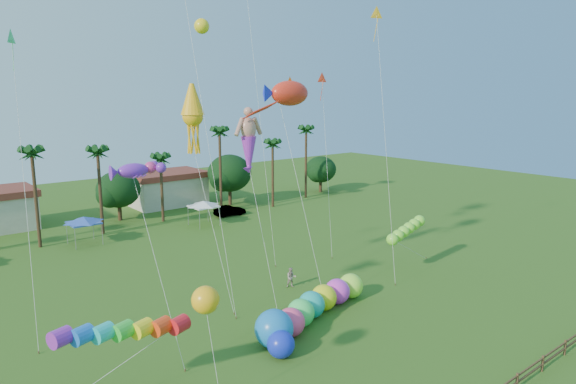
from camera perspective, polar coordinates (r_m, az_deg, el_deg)
ground at (r=32.95m, az=11.69°, el=-18.21°), size 160.00×160.00×0.00m
tree_line at (r=68.12m, az=-16.03°, el=0.63°), size 69.46×8.91×11.00m
buildings_row at (r=71.90m, az=-22.72°, el=-1.12°), size 35.00×7.00×4.00m
tent_row at (r=58.12m, az=-21.57°, el=-2.97°), size 31.00×4.00×0.60m
car_b at (r=68.20m, az=-6.49°, el=-2.07°), size 4.30×1.88×1.37m
spectator_b at (r=43.27m, az=0.36°, el=-9.48°), size 1.03×0.96×1.69m
caterpillar_inflatable at (r=37.08m, az=2.41°, el=-12.75°), size 12.16×5.06×2.49m
blue_ball at (r=32.64m, az=-0.80°, el=-16.56°), size 1.71×1.71×1.71m
rainbow_tube at (r=28.76m, az=-15.14°, el=-14.97°), size 9.38×2.19×4.02m
green_worm at (r=45.81m, az=11.52°, el=-5.19°), size 9.44×1.57×4.02m
orange_ball_kite at (r=26.32m, az=-9.15°, el=-11.76°), size 1.68×1.68×6.54m
merman_kite at (r=40.37m, az=-4.39°, el=5.25°), size 2.48×5.93×14.44m
fish_kite at (r=41.41m, az=0.21°, el=10.91°), size 5.35×6.40×17.03m
squid_kite at (r=39.34m, az=-10.54°, el=8.28°), size 2.02×5.80×16.75m
lobster_kite at (r=32.42m, az=-16.83°, el=2.27°), size 3.36×5.74×11.97m
delta_kite_red at (r=51.27m, az=3.82°, el=12.18°), size 1.86×3.24×17.96m
delta_kite_yellow at (r=45.34m, az=9.85°, el=18.48°), size 1.54×4.12×23.02m
delta_kite_green at (r=38.02m, az=-28.34°, el=14.30°), size 1.69×5.17×19.95m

